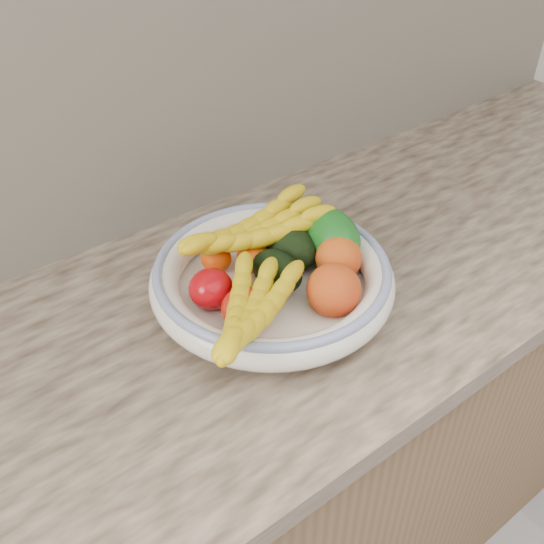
{
  "coord_description": "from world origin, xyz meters",
  "views": [
    {
      "loc": [
        -0.46,
        1.06,
        1.55
      ],
      "look_at": [
        0.0,
        1.66,
        0.96
      ],
      "focal_mm": 40.0,
      "sensor_mm": 36.0,
      "label": 1
    }
  ],
  "objects": [
    {
      "name": "banana_bunch_front",
      "position": [
        -0.1,
        1.58,
        0.98
      ],
      "size": [
        0.27,
        0.25,
        0.07
      ],
      "primitive_type": null,
      "rotation": [
        0.0,
        0.0,
        0.66
      ],
      "color": "yellow",
      "rests_on": "fruit_bowl"
    },
    {
      "name": "green_mango",
      "position": [
        0.12,
        1.66,
        0.98
      ],
      "size": [
        0.13,
        0.14,
        0.11
      ],
      "primitive_type": "ellipsoid",
      "rotation": [
        0.0,
        0.31,
        -0.16
      ],
      "color": "#105615",
      "rests_on": "fruit_bowl"
    },
    {
      "name": "fruit_bowl",
      "position": [
        0.0,
        1.66,
        0.95
      ],
      "size": [
        0.39,
        0.39,
        0.08
      ],
      "color": "white",
      "rests_on": "kitchen_counter"
    },
    {
      "name": "tomato_left",
      "position": [
        -0.1,
        1.68,
        0.96
      ],
      "size": [
        0.09,
        0.09,
        0.06
      ],
      "primitive_type": "ellipsoid",
      "rotation": [
        0.0,
        0.0,
        0.28
      ],
      "color": "#A9060D",
      "rests_on": "fruit_bowl"
    },
    {
      "name": "banana_bunch_back",
      "position": [
        0.01,
        1.73,
        0.99
      ],
      "size": [
        0.29,
        0.12,
        0.08
      ],
      "primitive_type": null,
      "rotation": [
        0.0,
        0.0,
        -0.05
      ],
      "color": "yellow",
      "rests_on": "fruit_bowl"
    },
    {
      "name": "peach_right",
      "position": [
        0.1,
        1.62,
        0.97
      ],
      "size": [
        0.08,
        0.08,
        0.07
      ],
      "primitive_type": "ellipsoid",
      "rotation": [
        0.0,
        0.0,
        0.06
      ],
      "color": "orange",
      "rests_on": "fruit_bowl"
    },
    {
      "name": "avocado_right",
      "position": [
        0.06,
        1.69,
        0.96
      ],
      "size": [
        0.08,
        0.11,
        0.07
      ],
      "primitive_type": "ellipsoid",
      "rotation": [
        0.0,
        0.0,
        -0.08
      ],
      "color": "black",
      "rests_on": "fruit_bowl"
    },
    {
      "name": "clementine_back_left",
      "position": [
        -0.05,
        1.75,
        0.95
      ],
      "size": [
        0.06,
        0.06,
        0.05
      ],
      "primitive_type": "ellipsoid",
      "rotation": [
        0.0,
        0.0,
        0.35
      ],
      "color": "#ED4A04",
      "rests_on": "fruit_bowl"
    },
    {
      "name": "clementine_back_right",
      "position": [
        0.02,
        1.75,
        0.95
      ],
      "size": [
        0.07,
        0.07,
        0.05
      ],
      "primitive_type": "ellipsoid",
      "rotation": [
        0.0,
        0.0,
        -0.36
      ],
      "color": "#E05D04",
      "rests_on": "fruit_bowl"
    },
    {
      "name": "clementine_back_mid",
      "position": [
        0.0,
        1.72,
        0.95
      ],
      "size": [
        0.07,
        0.07,
        0.05
      ],
      "primitive_type": "ellipsoid",
      "rotation": [
        0.0,
        0.0,
        -0.29
      ],
      "color": "#DE4704",
      "rests_on": "fruit_bowl"
    },
    {
      "name": "kitchen_counter",
      "position": [
        0.0,
        1.69,
        0.46
      ],
      "size": [
        2.44,
        0.66,
        1.4
      ],
      "color": "brown",
      "rests_on": "ground"
    },
    {
      "name": "avocado_center",
      "position": [
        0.0,
        1.65,
        0.96
      ],
      "size": [
        0.08,
        0.1,
        0.06
      ],
      "primitive_type": "ellipsoid",
      "rotation": [
        0.0,
        0.0,
        0.13
      ],
      "color": "black",
      "rests_on": "fruit_bowl"
    },
    {
      "name": "tomato_near_left",
      "position": [
        -0.09,
        1.61,
        0.96
      ],
      "size": [
        0.09,
        0.09,
        0.06
      ],
      "primitive_type": "ellipsoid",
      "rotation": [
        0.0,
        0.0,
        -0.32
      ],
      "color": "#B51C0D",
      "rests_on": "fruit_bowl"
    },
    {
      "name": "peach_front",
      "position": [
        0.04,
        1.56,
        0.97
      ],
      "size": [
        0.08,
        0.08,
        0.08
      ],
      "primitive_type": "ellipsoid",
      "rotation": [
        0.0,
        0.0,
        0.02
      ],
      "color": "orange",
      "rests_on": "fruit_bowl"
    }
  ]
}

